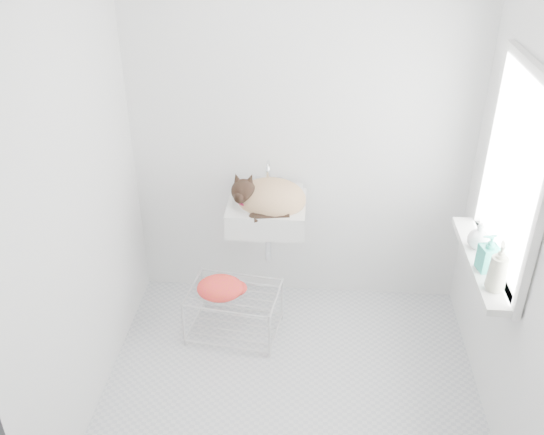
# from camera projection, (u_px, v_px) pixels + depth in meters

# --- Properties ---
(floor) EXTENTS (2.20, 2.00, 0.02)m
(floor) POSITION_uv_depth(u_px,v_px,m) (291.00, 390.00, 3.54)
(floor) COLOR silver
(floor) RESTS_ON ground
(back_wall) EXTENTS (2.20, 0.02, 2.50)m
(back_wall) POSITION_uv_depth(u_px,v_px,m) (301.00, 128.00, 3.77)
(back_wall) COLOR white
(back_wall) RESTS_ON ground
(right_wall) EXTENTS (0.02, 2.00, 2.50)m
(right_wall) POSITION_uv_depth(u_px,v_px,m) (527.00, 213.00, 2.84)
(right_wall) COLOR white
(right_wall) RESTS_ON ground
(left_wall) EXTENTS (0.02, 2.00, 2.50)m
(left_wall) POSITION_uv_depth(u_px,v_px,m) (73.00, 196.00, 2.98)
(left_wall) COLOR white
(left_wall) RESTS_ON ground
(window_glass) EXTENTS (0.01, 0.80, 1.00)m
(window_glass) POSITION_uv_depth(u_px,v_px,m) (516.00, 175.00, 2.96)
(window_glass) COLOR white
(window_glass) RESTS_ON right_wall
(window_frame) EXTENTS (0.04, 0.90, 1.10)m
(window_frame) POSITION_uv_depth(u_px,v_px,m) (513.00, 175.00, 2.96)
(window_frame) COLOR white
(window_frame) RESTS_ON right_wall
(windowsill) EXTENTS (0.16, 0.88, 0.04)m
(windowsill) POSITION_uv_depth(u_px,v_px,m) (482.00, 261.00, 3.23)
(windowsill) COLOR white
(windowsill) RESTS_ON right_wall
(sink) EXTENTS (0.49, 0.43, 0.20)m
(sink) POSITION_uv_depth(u_px,v_px,m) (267.00, 202.00, 3.76)
(sink) COLOR white
(sink) RESTS_ON back_wall
(faucet) EXTENTS (0.18, 0.12, 0.18)m
(faucet) POSITION_uv_depth(u_px,v_px,m) (269.00, 170.00, 3.84)
(faucet) COLOR silver
(faucet) RESTS_ON sink
(cat) EXTENTS (0.47, 0.39, 0.28)m
(cat) POSITION_uv_depth(u_px,v_px,m) (269.00, 198.00, 3.72)
(cat) COLOR tan
(cat) RESTS_ON sink
(wire_rack) EXTENTS (0.61, 0.46, 0.33)m
(wire_rack) POSITION_uv_depth(u_px,v_px,m) (234.00, 314.00, 3.91)
(wire_rack) COLOR silver
(wire_rack) RESTS_ON floor
(towel) EXTENTS (0.31, 0.23, 0.12)m
(towel) POSITION_uv_depth(u_px,v_px,m) (220.00, 292.00, 3.76)
(towel) COLOR #E36500
(towel) RESTS_ON wire_rack
(bottle_a) EXTENTS (0.10, 0.10, 0.22)m
(bottle_a) POSITION_uv_depth(u_px,v_px,m) (493.00, 289.00, 2.98)
(bottle_a) COLOR beige
(bottle_a) RESTS_ON windowsill
(bottle_b) EXTENTS (0.11, 0.11, 0.21)m
(bottle_b) POSITION_uv_depth(u_px,v_px,m) (486.00, 269.00, 3.13)
(bottle_b) COLOR teal
(bottle_b) RESTS_ON windowsill
(bottle_c) EXTENTS (0.17, 0.17, 0.15)m
(bottle_c) POSITION_uv_depth(u_px,v_px,m) (477.00, 247.00, 3.31)
(bottle_c) COLOR white
(bottle_c) RESTS_ON windowsill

